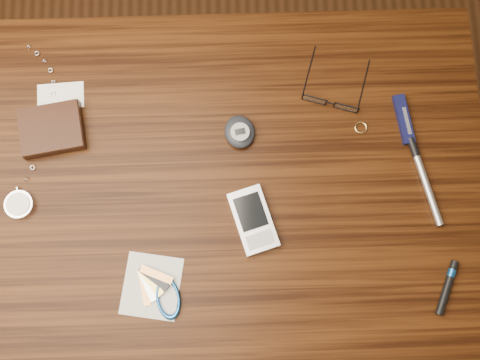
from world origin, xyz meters
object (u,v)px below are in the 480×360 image
(pocket_watch, at_px, (21,199))
(pda_phone, at_px, (253,220))
(eyeglasses, at_px, (331,101))
(notepad_keys, at_px, (160,291))
(wallet_and_card, at_px, (52,129))
(silver_pen, at_px, (423,174))
(desk, at_px, (204,210))
(pedometer, at_px, (240,132))
(pocket_knife, at_px, (404,119))

(pocket_watch, xyz_separation_m, pda_phone, (0.39, -0.05, 0.00))
(eyeglasses, height_order, pda_phone, eyeglasses)
(notepad_keys, bearing_deg, wallet_and_card, 123.49)
(pda_phone, xyz_separation_m, silver_pen, (0.29, 0.07, -0.00))
(wallet_and_card, bearing_deg, notepad_keys, -56.51)
(desk, bearing_deg, wallet_and_card, 152.34)
(desk, bearing_deg, silver_pen, 5.30)
(wallet_and_card, xyz_separation_m, pocket_watch, (-0.05, -0.12, -0.01))
(desk, xyz_separation_m, pedometer, (0.07, 0.12, 0.11))
(desk, xyz_separation_m, pda_phone, (0.09, -0.04, 0.11))
(pda_phone, distance_m, pocket_knife, 0.32)
(wallet_and_card, xyz_separation_m, eyeglasses, (0.49, 0.04, -0.00))
(desk, relative_size, eyeglasses, 7.66)
(wallet_and_card, height_order, eyeglasses, same)
(wallet_and_card, distance_m, pocket_watch, 0.13)
(eyeglasses, relative_size, pedometer, 1.92)
(pocket_watch, bearing_deg, notepad_keys, -34.20)
(pocket_watch, height_order, pda_phone, pda_phone)
(desk, height_order, eyeglasses, eyeglasses)
(notepad_keys, bearing_deg, silver_pen, 22.22)
(pocket_watch, height_order, notepad_keys, pocket_watch)
(pda_phone, distance_m, silver_pen, 0.30)
(pedometer, bearing_deg, pocket_watch, -164.16)
(pocket_knife, bearing_deg, pda_phone, -147.81)
(wallet_and_card, distance_m, pocket_knife, 0.62)
(pedometer, distance_m, pocket_knife, 0.29)
(pocket_knife, relative_size, silver_pen, 0.59)
(pda_phone, xyz_separation_m, notepad_keys, (-0.16, -0.11, -0.00))
(pda_phone, bearing_deg, silver_pen, 13.59)
(pedometer, xyz_separation_m, pocket_knife, (0.29, 0.02, -0.01))
(notepad_keys, xyz_separation_m, silver_pen, (0.45, 0.18, 0.00))
(pocket_watch, bearing_deg, pedometer, 15.84)
(desk, height_order, pda_phone, pda_phone)
(pocket_watch, height_order, silver_pen, same)
(desk, distance_m, pda_phone, 0.15)
(desk, distance_m, pocket_knife, 0.40)
(wallet_and_card, bearing_deg, pocket_watch, -112.28)
(pda_phone, relative_size, pocket_knife, 1.33)
(pocket_watch, bearing_deg, desk, -2.28)
(desk, bearing_deg, pocket_watch, 177.72)
(eyeglasses, relative_size, pocket_watch, 0.41)
(pocket_watch, height_order, pedometer, pedometer)
(pedometer, bearing_deg, pda_phone, -83.21)
(eyeglasses, xyz_separation_m, pedometer, (-0.16, -0.05, 0.00))
(wallet_and_card, bearing_deg, pedometer, -2.63)
(desk, xyz_separation_m, pocket_watch, (-0.31, 0.01, 0.11))
(desk, distance_m, pocket_watch, 0.32)
(wallet_and_card, bearing_deg, pocket_knife, 0.09)
(desk, relative_size, wallet_and_card, 6.96)
(notepad_keys, bearing_deg, eyeglasses, 46.77)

